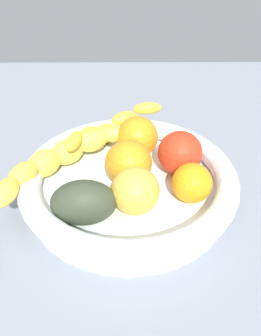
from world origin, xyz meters
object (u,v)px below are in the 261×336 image
at_px(banana_draped_left, 109,128).
at_px(orange_mid_right, 139,137).
at_px(orange_mid_left, 194,183).
at_px(tomato_red, 182,153).
at_px(banana_draped_right, 62,158).
at_px(avocado_dark, 86,203).
at_px(orange_front, 132,163).
at_px(apple_yellow, 137,191).
at_px(fruit_bowl, 130,181).

xyz_separation_m(banana_draped_left, orange_mid_right, (-0.03, -0.05, 0.00)).
distance_m(orange_mid_left, tomato_red, 0.07).
bearing_deg(tomato_red, banana_draped_right, 91.18).
height_order(orange_mid_left, avocado_dark, avocado_dark).
distance_m(orange_front, tomato_red, 0.08).
bearing_deg(orange_mid_right, orange_mid_left, -147.43).
relative_size(orange_mid_right, tomato_red, 1.00).
bearing_deg(orange_front, apple_yellow, -174.17).
distance_m(banana_draped_left, orange_front, 0.11).
xyz_separation_m(orange_front, avocado_dark, (-0.08, 0.06, -0.01)).
xyz_separation_m(fruit_bowl, banana_draped_left, (0.11, 0.04, 0.02)).
bearing_deg(orange_front, banana_draped_right, 78.20).
bearing_deg(orange_front, orange_mid_left, -114.79).
bearing_deg(orange_mid_right, orange_front, 170.52).
relative_size(fruit_bowl, orange_mid_right, 4.69).
xyz_separation_m(banana_draped_left, avocado_dark, (-0.18, 0.02, -0.00)).
bearing_deg(banana_draped_right, avocado_dark, -155.00).
bearing_deg(apple_yellow, orange_front, 5.83).
bearing_deg(orange_front, avocado_dark, 142.20).
height_order(orange_mid_right, tomato_red, same).
height_order(fruit_bowl, tomato_red, tomato_red).
distance_m(fruit_bowl, avocado_dark, 0.09).
bearing_deg(orange_mid_left, tomato_red, 7.59).
relative_size(fruit_bowl, avocado_dark, 3.73).
bearing_deg(banana_draped_left, banana_draped_right, 140.96).
bearing_deg(fruit_bowl, orange_mid_right, -10.33).
height_order(orange_mid_left, apple_yellow, apple_yellow).
bearing_deg(orange_mid_left, orange_front, 65.21).
relative_size(fruit_bowl, apple_yellow, 4.92).
relative_size(banana_draped_left, orange_front, 2.34).
bearing_deg(tomato_red, orange_front, 108.94).
xyz_separation_m(banana_draped_right, avocado_dark, (-0.10, -0.05, -0.00)).
xyz_separation_m(banana_draped_left, banana_draped_right, (-0.08, 0.07, -0.00)).
height_order(avocado_dark, tomato_red, tomato_red).
relative_size(fruit_bowl, orange_front, 4.64).
height_order(banana_draped_left, avocado_dark, same).
bearing_deg(tomato_red, orange_mid_right, 52.98).
bearing_deg(orange_mid_right, banana_draped_right, 113.49).
bearing_deg(avocado_dark, fruit_bowl, -39.30).
distance_m(fruit_bowl, banana_draped_left, 0.12).
bearing_deg(banana_draped_right, banana_draped_left, -39.04).
distance_m(banana_draped_left, orange_mid_left, 0.19).
bearing_deg(apple_yellow, orange_mid_left, -74.69).
height_order(fruit_bowl, avocado_dark, avocado_dark).
height_order(banana_draped_right, orange_mid_left, orange_mid_left).
bearing_deg(banana_draped_left, tomato_red, -125.46).
xyz_separation_m(orange_mid_left, tomato_red, (0.06, 0.01, 0.01)).
distance_m(orange_mid_left, orange_mid_right, 0.13).
xyz_separation_m(orange_front, orange_mid_left, (-0.04, -0.08, -0.01)).
distance_m(banana_draped_right, orange_mid_left, 0.20).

